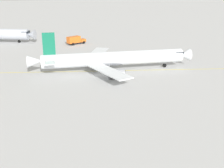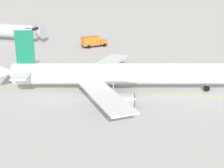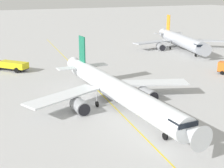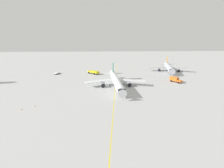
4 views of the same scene
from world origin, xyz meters
name	(u,v)px [view 1 (image 1 of 4)]	position (x,y,z in m)	size (l,w,h in m)	color
ground_plane	(101,74)	(0.00, 0.00, 0.00)	(600.00, 600.00, 0.00)	#B2B2B2
airliner_main	(112,59)	(3.47, 3.19, 3.11)	(45.31, 34.04, 11.10)	silver
catering_truck_truck	(75,40)	(-4.44, 39.84, 1.66)	(7.69, 5.84, 3.10)	#232326
taxiway_centreline	(100,71)	(0.04, 3.13, 0.00)	(166.27, 18.78, 0.01)	yellow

